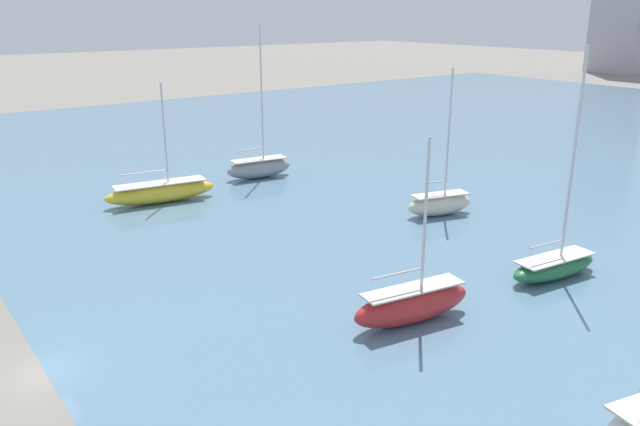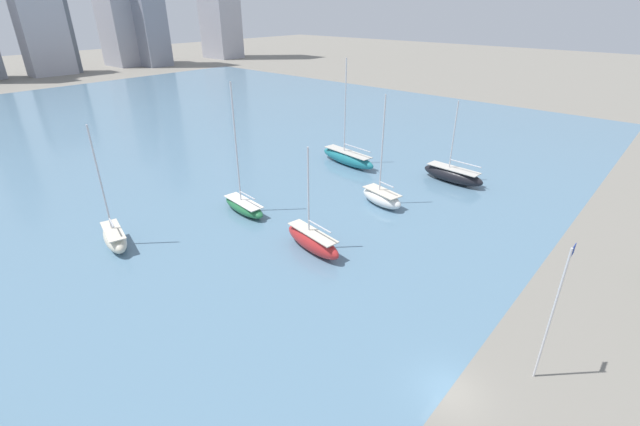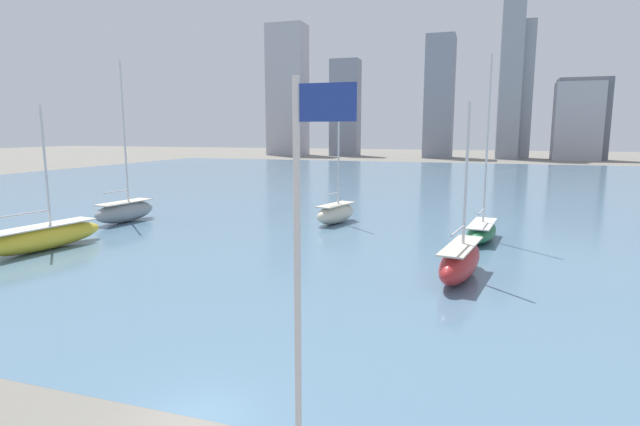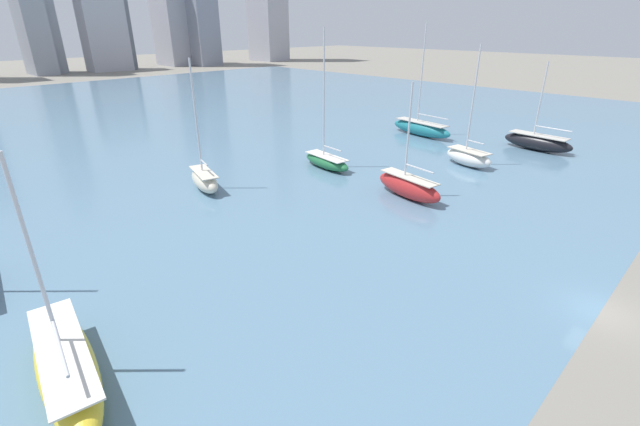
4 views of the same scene
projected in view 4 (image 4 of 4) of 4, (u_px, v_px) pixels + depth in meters
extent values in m
plane|color=gray|center=(601.00, 311.00, 25.20)|extent=(500.00, 500.00, 0.00)
cube|color=slate|center=(120.00, 127.00, 70.36)|extent=(180.00, 140.00, 0.00)
cube|color=#8E939E|center=(32.00, 1.00, 139.30)|extent=(9.57, 9.86, 45.29)
cube|color=#A8A8B2|center=(104.00, 34.00, 151.33)|extent=(14.07, 8.40, 24.66)
cube|color=slate|center=(106.00, 32.00, 152.91)|extent=(15.45, 8.08, 25.96)
cube|color=#9E9EA8|center=(177.00, 13.00, 172.34)|extent=(15.78, 15.36, 39.47)
ellipsoid|color=#236B3D|center=(327.00, 162.00, 50.11)|extent=(3.05, 7.56, 1.48)
cube|color=silver|center=(327.00, 156.00, 49.83)|extent=(2.50, 6.20, 0.10)
cube|color=#2D2D33|center=(327.00, 165.00, 50.27)|extent=(0.32, 1.33, 0.67)
cylinder|color=silver|center=(324.00, 95.00, 47.42)|extent=(0.18, 0.18, 13.78)
cylinder|color=silver|center=(332.00, 148.00, 48.65)|extent=(0.51, 3.08, 0.14)
ellipsoid|color=yellow|center=(66.00, 365.00, 19.90)|extent=(3.89, 10.53, 1.92)
cube|color=silver|center=(61.00, 350.00, 19.54)|extent=(3.19, 8.63, 0.10)
cube|color=#2D2D33|center=(69.00, 374.00, 20.11)|extent=(0.42, 1.86, 0.86)
cylinder|color=silver|center=(32.00, 255.00, 18.23)|extent=(0.18, 0.18, 9.13)
cylinder|color=silver|center=(60.00, 346.00, 18.08)|extent=(0.75, 4.23, 0.14)
ellipsoid|color=black|center=(537.00, 142.00, 57.24)|extent=(3.18, 9.17, 2.06)
cube|color=#BCB7AD|center=(539.00, 135.00, 56.85)|extent=(2.61, 7.52, 0.10)
cube|color=#2D2D33|center=(536.00, 147.00, 57.47)|extent=(0.28, 1.63, 0.93)
cylinder|color=silver|center=(541.00, 99.00, 55.43)|extent=(0.18, 0.18, 9.22)
cylinder|color=silver|center=(553.00, 129.00, 55.26)|extent=(0.49, 4.61, 0.14)
ellipsoid|color=white|center=(468.00, 158.00, 50.94)|extent=(3.67, 6.57, 1.90)
cube|color=beige|center=(469.00, 150.00, 50.58)|extent=(3.01, 5.38, 0.10)
cube|color=#2D2D33|center=(468.00, 162.00, 51.15)|extent=(0.40, 1.12, 0.85)
cylinder|color=silver|center=(473.00, 99.00, 48.56)|extent=(0.18, 0.18, 11.67)
cylinder|color=silver|center=(476.00, 142.00, 49.57)|extent=(0.65, 2.32, 0.14)
ellipsoid|color=beige|center=(204.00, 181.00, 43.44)|extent=(3.55, 6.55, 1.93)
cube|color=beige|center=(203.00, 172.00, 43.07)|extent=(2.91, 5.37, 0.10)
cube|color=#2D2D33|center=(205.00, 185.00, 43.65)|extent=(0.45, 1.13, 0.87)
cylinder|color=silver|center=(196.00, 117.00, 41.24)|extent=(0.18, 0.18, 10.79)
cylinder|color=silver|center=(204.00, 163.00, 42.11)|extent=(0.71, 2.15, 0.14)
ellipsoid|color=#B72828|center=(408.00, 187.00, 41.35)|extent=(3.10, 7.93, 2.16)
cube|color=beige|center=(409.00, 177.00, 40.93)|extent=(2.55, 6.51, 0.10)
cube|color=#2D2D33|center=(408.00, 193.00, 41.59)|extent=(0.38, 1.40, 0.97)
cylinder|color=silver|center=(409.00, 131.00, 39.58)|extent=(0.18, 0.18, 8.69)
cylinder|color=silver|center=(419.00, 169.00, 39.64)|extent=(0.68, 3.37, 0.14)
ellipsoid|color=#1E757F|center=(421.00, 129.00, 64.75)|extent=(3.87, 10.99, 2.08)
cube|color=#BCB7AD|center=(422.00, 122.00, 64.35)|extent=(3.18, 9.01, 0.10)
cube|color=#2D2D33|center=(421.00, 132.00, 64.98)|extent=(0.43, 1.94, 0.94)
cylinder|color=silver|center=(422.00, 74.00, 62.15)|extent=(0.18, 0.18, 13.70)
cylinder|color=silver|center=(433.00, 117.00, 62.45)|extent=(0.93, 5.51, 0.14)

